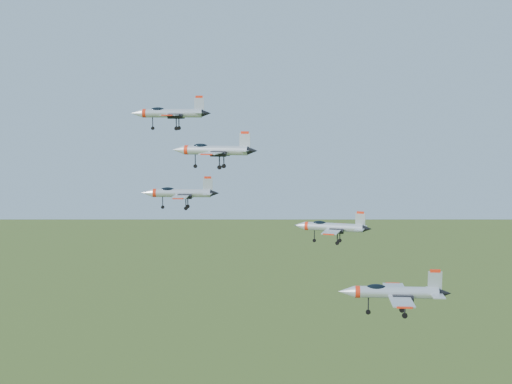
% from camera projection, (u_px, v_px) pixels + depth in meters
% --- Properties ---
extents(jet_lead, '(12.78, 10.84, 3.46)m').
position_uv_depth(jet_lead, '(170.00, 113.00, 112.96)').
color(jet_lead, silver).
extents(jet_left_high, '(10.82, 9.21, 2.95)m').
position_uv_depth(jet_left_high, '(179.00, 193.00, 99.77)').
color(jet_left_high, silver).
extents(jet_right_high, '(10.87, 9.04, 2.90)m').
position_uv_depth(jet_right_high, '(213.00, 150.00, 86.72)').
color(jet_right_high, silver).
extents(jet_left_low, '(11.81, 9.74, 3.16)m').
position_uv_depth(jet_left_low, '(331.00, 227.00, 105.80)').
color(jet_left_low, silver).
extents(jet_right_low, '(13.52, 11.48, 3.67)m').
position_uv_depth(jet_right_low, '(393.00, 292.00, 86.62)').
color(jet_right_low, silver).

